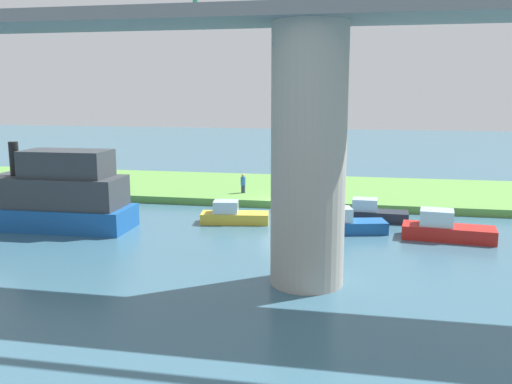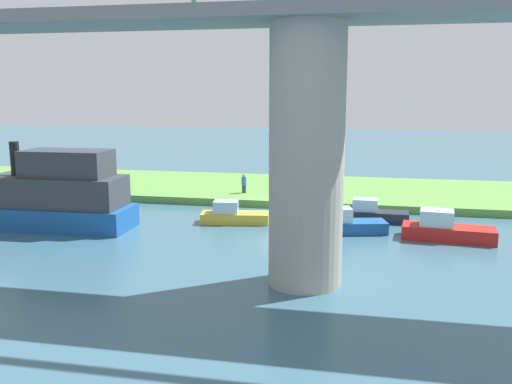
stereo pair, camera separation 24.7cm
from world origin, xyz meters
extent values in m
plane|color=#386075|center=(0.00, 0.00, 0.00)|extent=(160.00, 160.00, 0.00)
cube|color=#5B9342|center=(0.00, -6.00, 0.25)|extent=(80.00, 12.00, 0.50)
cylinder|color=#9E998E|center=(-3.20, 14.17, 5.15)|extent=(2.95, 2.95, 10.30)
cube|color=slate|center=(-3.20, 14.17, 10.55)|extent=(71.63, 4.00, 0.50)
cylinder|color=#2D334C|center=(3.16, -2.60, 0.78)|extent=(0.29, 0.29, 0.55)
cylinder|color=blue|center=(3.16, -2.60, 1.35)|extent=(0.51, 0.51, 0.60)
sphere|color=tan|center=(3.16, -2.60, 1.77)|extent=(0.24, 0.24, 0.24)
cylinder|color=brown|center=(0.10, -0.92, 0.93)|extent=(0.20, 0.20, 0.85)
cube|color=#195199|center=(12.27, 7.69, 0.64)|extent=(9.67, 3.42, 1.28)
cube|color=#33383D|center=(11.73, 7.68, 2.13)|extent=(7.74, 3.06, 1.71)
cube|color=#33383D|center=(10.99, 7.66, 3.73)|extent=(4.85, 2.54, 1.49)
cylinder|color=black|center=(14.18, 7.74, 3.94)|extent=(0.53, 0.53, 1.92)
cube|color=#D84C2D|center=(14.82, 7.75, 1.76)|extent=(1.75, 1.96, 0.96)
cube|color=#195199|center=(-4.53, 5.54, 0.33)|extent=(4.49, 2.48, 0.66)
cube|color=silver|center=(-3.98, 5.68, 1.04)|extent=(1.78, 1.54, 0.76)
cube|color=gold|center=(2.09, 4.52, 0.31)|extent=(4.15, 1.99, 0.62)
cube|color=silver|center=(2.62, 4.60, 0.97)|extent=(1.59, 1.33, 0.71)
cube|color=red|center=(-9.82, 5.98, 0.37)|extent=(4.85, 2.19, 0.73)
cube|color=silver|center=(-9.20, 5.91, 1.15)|extent=(1.83, 1.52, 0.83)
cube|color=#1E232D|center=(-6.01, 2.40, 0.31)|extent=(4.09, 1.59, 0.63)
cube|color=silver|center=(-5.47, 2.38, 0.99)|extent=(1.50, 1.21, 0.72)
camera|label=1|loc=(-5.38, 35.84, 7.71)|focal=39.01mm
camera|label=2|loc=(-5.63, 35.79, 7.71)|focal=39.01mm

